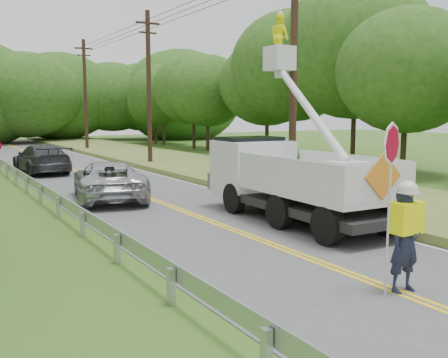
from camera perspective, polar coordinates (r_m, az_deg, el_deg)
ground at (r=11.16m, az=16.25°, el=-11.17°), size 140.00×140.00×0.00m
road at (r=22.82m, az=-10.32°, el=-1.45°), size 7.20×96.00×0.03m
guardrail at (r=22.58m, az=-20.76°, el=-0.52°), size 0.18×48.00×0.77m
utility_poles at (r=27.41m, az=-2.83°, el=11.17°), size 1.60×43.30×10.00m
tall_grass_verge at (r=26.10m, az=4.43°, el=0.08°), size 7.00×96.00×0.30m
treeline_right at (r=39.10m, az=6.86°, el=11.39°), size 10.86×53.09×12.12m
treeline_horizon at (r=64.09m, az=-21.23°, el=8.79°), size 57.55×15.43×12.60m
flagger at (r=10.47m, az=19.80°, el=-5.74°), size 1.20×0.49×3.33m
bucket_truck at (r=17.40m, az=6.16°, el=1.28°), size 3.75×7.84×7.25m
suv_silver at (r=20.88m, az=-12.89°, el=-0.15°), size 3.75×6.05×1.56m
suv_darkgrey at (r=31.28m, az=-19.92°, el=2.18°), size 2.64×5.84×1.66m
yard_sign at (r=18.93m, az=14.93°, el=-1.66°), size 0.52×0.24×0.81m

